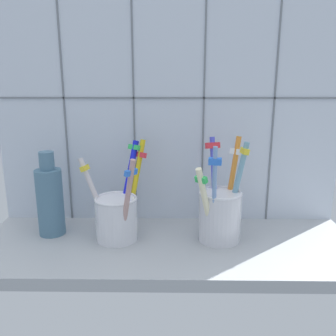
% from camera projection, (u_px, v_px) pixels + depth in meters
% --- Properties ---
extents(counter_slab, '(0.64, 0.22, 0.02)m').
position_uv_depth(counter_slab, '(168.00, 249.00, 0.59)').
color(counter_slab, '#9EA3A8').
rests_on(counter_slab, ground).
extents(tile_wall_back, '(0.64, 0.02, 0.45)m').
position_uv_depth(tile_wall_back, '(169.00, 114.00, 0.66)').
color(tile_wall_back, silver).
rests_on(tile_wall_back, ground).
extents(toothbrush_cup_left, '(0.11, 0.11, 0.17)m').
position_uv_depth(toothbrush_cup_left, '(117.00, 214.00, 0.60)').
color(toothbrush_cup_left, silver).
rests_on(toothbrush_cup_left, counter_slab).
extents(toothbrush_cup_right, '(0.09, 0.10, 0.17)m').
position_uv_depth(toothbrush_cup_right, '(220.00, 212.00, 0.59)').
color(toothbrush_cup_right, silver).
rests_on(toothbrush_cup_right, counter_slab).
extents(ceramic_vase, '(0.05, 0.05, 0.15)m').
position_uv_depth(ceramic_vase, '(50.00, 199.00, 0.61)').
color(ceramic_vase, slate).
rests_on(ceramic_vase, counter_slab).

